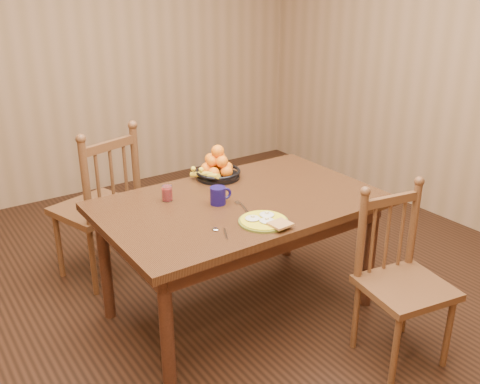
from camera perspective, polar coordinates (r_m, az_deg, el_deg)
room at (r=2.91m, az=0.00°, el=10.08°), size 4.52×5.02×2.72m
dining_table at (r=3.13m, az=0.00°, el=-2.29°), size 1.60×1.00×0.75m
chair_far at (r=3.69m, az=-14.74°, el=-1.56°), size 0.60×0.59×1.07m
chair_near at (r=2.99m, az=16.80°, el=-9.01°), size 0.49×0.48×0.94m
breakfast_plate at (r=2.81m, az=2.61°, el=-3.08°), size 0.26×0.29×0.04m
fork at (r=3.00m, az=0.22°, el=-1.52°), size 0.06×0.18×0.00m
spoon at (r=2.72m, az=-2.28°, el=-4.13°), size 0.06×0.15×0.01m
coffee_mug at (r=3.03m, az=-2.30°, el=-0.35°), size 0.13×0.09×0.10m
juice_glass at (r=3.10m, az=-7.77°, el=-0.17°), size 0.06×0.06×0.09m
fruit_bowl at (r=3.41m, az=-2.47°, el=2.56°), size 0.32×0.29×0.22m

